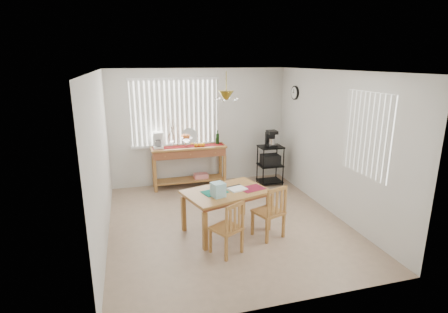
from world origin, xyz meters
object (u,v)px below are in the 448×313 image
object	(u,v)px
chair_right	(270,212)
sideboard	(189,156)
wire_cart	(270,161)
cart_items	(271,139)
chair_left	(228,228)
dining_table	(226,195)

from	to	relation	value
chair_right	sideboard	bearing A→B (deg)	106.79
wire_cart	cart_items	size ratio (longest dim) A/B	2.43
chair_left	chair_right	bearing A→B (deg)	21.29
dining_table	chair_left	size ratio (longest dim) A/B	1.81
cart_items	chair_left	world-z (taller)	cart_items
sideboard	cart_items	distance (m)	1.87
dining_table	chair_left	distance (m)	0.77
sideboard	chair_left	distance (m)	3.01
sideboard	wire_cart	size ratio (longest dim) A/B	1.85
wire_cart	cart_items	bearing A→B (deg)	90.00
wire_cart	chair_left	distance (m)	3.21
wire_cart	cart_items	distance (m)	0.52
wire_cart	chair_right	distance (m)	2.56
chair_left	wire_cart	bearing A→B (deg)	56.31
cart_items	dining_table	bearing A→B (deg)	-129.29
wire_cart	cart_items	world-z (taller)	cart_items
dining_table	chair_left	bearing A→B (deg)	-103.59
wire_cart	chair_right	bearing A→B (deg)	-112.81
wire_cart	chair_left	size ratio (longest dim) A/B	1.07
cart_items	chair_right	distance (m)	2.64
cart_items	chair_left	distance (m)	3.28
cart_items	chair_right	world-z (taller)	cart_items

